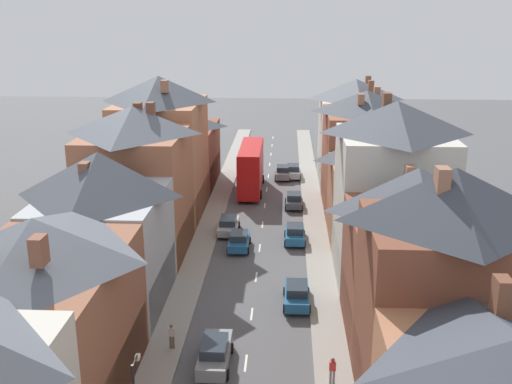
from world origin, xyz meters
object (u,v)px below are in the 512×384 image
(double_decker_bus_lead, at_px, (251,167))
(car_far_grey, at_px, (294,200))
(car_parked_left_a, at_px, (293,171))
(car_parked_right_a, at_px, (215,353))
(pedestrian_mid_right, at_px, (332,369))
(car_near_silver, at_px, (239,240))
(pedestrian_far_left, at_px, (172,335))
(car_parked_left_b, at_px, (295,233))
(car_mid_black, at_px, (228,225))
(car_mid_white, at_px, (283,172))
(car_near_blue, at_px, (297,294))

(double_decker_bus_lead, bearing_deg, car_far_grey, -49.64)
(car_parked_left_a, xyz_separation_m, car_parked_right_a, (-4.90, -41.82, 0.02))
(car_parked_left_a, distance_m, pedestrian_mid_right, 43.48)
(car_near_silver, height_order, pedestrian_far_left, pedestrian_far_left)
(car_near_silver, relative_size, car_far_grey, 1.04)
(car_parked_left_a, xyz_separation_m, car_parked_left_b, (0.00, -21.86, -0.01))
(car_mid_black, distance_m, pedestrian_mid_right, 24.93)
(car_mid_white, height_order, pedestrian_mid_right, pedestrian_mid_right)
(car_parked_left_a, relative_size, car_mid_white, 1.08)
(car_parked_left_a, distance_m, car_parked_right_a, 42.11)
(double_decker_bus_lead, height_order, car_mid_black, double_decker_bus_lead)
(double_decker_bus_lead, relative_size, car_parked_left_a, 2.52)
(car_near_silver, distance_m, pedestrian_mid_right, 20.81)
(car_far_grey, distance_m, pedestrian_far_left, 29.43)
(car_parked_left_b, xyz_separation_m, car_mid_white, (-1.30, 21.18, 0.01))
(car_near_silver, distance_m, car_parked_right_a, 18.06)
(car_near_silver, height_order, pedestrian_mid_right, pedestrian_mid_right)
(double_decker_bus_lead, height_order, pedestrian_far_left, double_decker_bus_lead)
(pedestrian_mid_right, xyz_separation_m, pedestrian_far_left, (-9.57, 3.17, 0.00))
(car_parked_left_a, bearing_deg, pedestrian_far_left, -100.86)
(car_near_blue, relative_size, car_mid_white, 1.08)
(car_mid_black, xyz_separation_m, car_mid_white, (4.90, 19.16, 0.04))
(car_parked_left_a, bearing_deg, car_near_silver, -101.66)
(pedestrian_mid_right, bearing_deg, car_mid_black, 108.83)
(double_decker_bus_lead, xyz_separation_m, car_parked_left_b, (4.91, -15.76, -1.99))
(car_parked_right_a, bearing_deg, car_mid_black, 93.38)
(car_parked_left_a, relative_size, car_far_grey, 1.11)
(car_parked_right_a, xyz_separation_m, car_parked_left_b, (4.90, 19.96, -0.03))
(pedestrian_mid_right, bearing_deg, car_near_blue, 100.89)
(double_decker_bus_lead, height_order, pedestrian_mid_right, double_decker_bus_lead)
(car_near_blue, relative_size, car_near_silver, 1.07)
(car_parked_left_a, relative_size, car_mid_black, 0.96)
(car_near_silver, xyz_separation_m, car_parked_right_a, (-0.00, -18.06, 0.06))
(pedestrian_mid_right, bearing_deg, pedestrian_far_left, 161.70)
(car_parked_left_b, height_order, car_mid_white, car_mid_white)
(car_near_silver, relative_size, pedestrian_far_left, 2.50)
(car_parked_left_b, bearing_deg, pedestrian_far_left, -112.76)
(car_near_blue, height_order, car_near_silver, car_near_blue)
(car_parked_left_a, height_order, car_parked_left_b, car_parked_left_a)
(car_parked_right_a, distance_m, car_mid_black, 22.02)
(car_parked_right_a, height_order, car_mid_black, car_parked_right_a)
(car_parked_right_a, height_order, pedestrian_far_left, pedestrian_far_left)
(car_mid_black, height_order, car_mid_white, car_mid_white)
(car_parked_left_a, bearing_deg, car_near_blue, -90.00)
(double_decker_bus_lead, xyz_separation_m, car_far_grey, (4.91, -5.78, -2.02))
(car_parked_left_b, xyz_separation_m, pedestrian_far_left, (-7.72, -18.41, 0.21))
(car_parked_left_b, bearing_deg, car_mid_white, 93.51)
(car_parked_right_a, bearing_deg, car_parked_left_a, 83.32)
(car_mid_white, height_order, car_far_grey, car_mid_white)
(pedestrian_far_left, bearing_deg, car_parked_left_a, 79.14)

